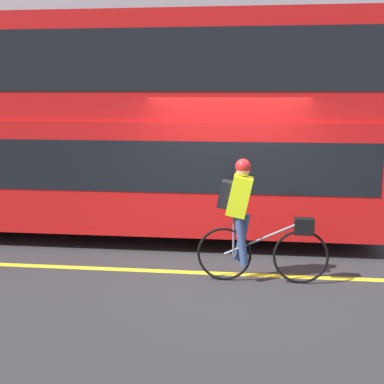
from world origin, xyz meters
The scene contains 6 objects.
ground_plane centered at (0.00, 0.00, 0.00)m, with size 80.00×80.00×0.00m, color #2D2D30.
road_center_line centered at (0.00, 0.09, 0.00)m, with size 50.00×0.14×0.01m, color yellow.
sidewalk_curb centered at (0.00, 4.86, 0.06)m, with size 60.00×2.05×0.12m.
bus centered at (-2.59, 2.18, 2.11)m, with size 10.23×2.50×3.83m.
cyclist_on_bike centered at (0.37, -0.16, 0.91)m, with size 1.80×0.32×1.71m.
street_sign_post centered at (0.03, 4.76, 1.43)m, with size 0.36×0.09×2.35m.
Camera 1 is at (0.46, -7.26, 2.60)m, focal length 50.00 mm.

